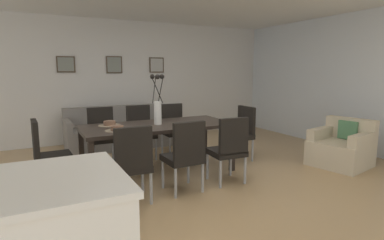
{
  "coord_description": "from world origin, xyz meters",
  "views": [
    {
      "loc": [
        -1.8,
        -3.67,
        1.53
      ],
      "look_at": [
        0.39,
        0.58,
        0.77
      ],
      "focal_mm": 29.36,
      "sensor_mm": 36.0,
      "label": 1
    }
  ],
  "objects_px": {
    "dining_chair_near_right": "(102,132)",
    "dining_chair_far_left": "(185,153)",
    "dining_chair_far_right": "(140,129)",
    "dining_chair_mid_right": "(174,127)",
    "framed_picture_right": "(157,65)",
    "dining_chair_mid_left": "(229,147)",
    "dining_chair_head_west": "(46,152)",
    "bowl_near_left": "(117,128)",
    "armchair": "(342,148)",
    "sofa": "(120,133)",
    "dining_chair_near_left": "(132,161)",
    "dining_chair_head_east": "(241,130)",
    "framed_picture_left": "(66,64)",
    "dining_table": "(158,129)",
    "framed_picture_center": "(114,65)",
    "centerpiece_vase": "(158,105)",
    "bowl_near_right": "(110,123)"
  },
  "relations": [
    {
      "from": "dining_chair_mid_right",
      "to": "framed_picture_left",
      "type": "height_order",
      "value": "framed_picture_left"
    },
    {
      "from": "framed_picture_left",
      "to": "dining_chair_near_right",
      "type": "bearing_deg",
      "value": -78.28
    },
    {
      "from": "dining_chair_far_right",
      "to": "framed_picture_center",
      "type": "height_order",
      "value": "framed_picture_center"
    },
    {
      "from": "framed_picture_left",
      "to": "framed_picture_center",
      "type": "distance_m",
      "value": 0.97
    },
    {
      "from": "dining_table",
      "to": "dining_chair_head_east",
      "type": "bearing_deg",
      "value": 0.33
    },
    {
      "from": "dining_chair_head_west",
      "to": "framed_picture_left",
      "type": "bearing_deg",
      "value": 77.93
    },
    {
      "from": "dining_chair_mid_right",
      "to": "dining_chair_head_west",
      "type": "distance_m",
      "value": 2.35
    },
    {
      "from": "dining_table",
      "to": "sofa",
      "type": "xyz_separation_m",
      "value": [
        -0.08,
        1.92,
        -0.4
      ]
    },
    {
      "from": "dining_chair_near_left",
      "to": "dining_chair_head_west",
      "type": "xyz_separation_m",
      "value": [
        -0.85,
        0.89,
        0.0
      ]
    },
    {
      "from": "dining_chair_near_left",
      "to": "dining_chair_mid_left",
      "type": "height_order",
      "value": "same"
    },
    {
      "from": "framed_picture_right",
      "to": "dining_table",
      "type": "bearing_deg",
      "value": -110.84
    },
    {
      "from": "dining_chair_near_right",
      "to": "bowl_near_left",
      "type": "distance_m",
      "value": 1.18
    },
    {
      "from": "dining_chair_mid_left",
      "to": "armchair",
      "type": "relative_size",
      "value": 0.97
    },
    {
      "from": "dining_chair_far_right",
      "to": "framed_picture_left",
      "type": "bearing_deg",
      "value": 121.34
    },
    {
      "from": "dining_chair_near_left",
      "to": "armchair",
      "type": "xyz_separation_m",
      "value": [
        3.45,
        -0.1,
        -0.23
      ]
    },
    {
      "from": "dining_chair_mid_right",
      "to": "dining_chair_head_east",
      "type": "distance_m",
      "value": 1.23
    },
    {
      "from": "framed_picture_left",
      "to": "framed_picture_right",
      "type": "height_order",
      "value": "framed_picture_right"
    },
    {
      "from": "dining_chair_mid_right",
      "to": "centerpiece_vase",
      "type": "distance_m",
      "value": 1.21
    },
    {
      "from": "dining_table",
      "to": "dining_chair_far_left",
      "type": "bearing_deg",
      "value": -89.03
    },
    {
      "from": "bowl_near_right",
      "to": "framed_picture_left",
      "type": "relative_size",
      "value": 0.48
    },
    {
      "from": "bowl_near_left",
      "to": "framed_picture_right",
      "type": "bearing_deg",
      "value": 59.52
    },
    {
      "from": "centerpiece_vase",
      "to": "framed_picture_left",
      "type": "distance_m",
      "value": 2.8
    },
    {
      "from": "dining_chair_near_right",
      "to": "dining_chair_far_left",
      "type": "relative_size",
      "value": 1.0
    },
    {
      "from": "bowl_near_right",
      "to": "armchair",
      "type": "height_order",
      "value": "bowl_near_right"
    },
    {
      "from": "framed_picture_right",
      "to": "dining_chair_mid_right",
      "type": "bearing_deg",
      "value": -100.87
    },
    {
      "from": "dining_chair_far_right",
      "to": "dining_chair_mid_left",
      "type": "bearing_deg",
      "value": -69.71
    },
    {
      "from": "dining_chair_head_east",
      "to": "framed_picture_left",
      "type": "height_order",
      "value": "framed_picture_left"
    },
    {
      "from": "dining_chair_near_right",
      "to": "bowl_near_left",
      "type": "bearing_deg",
      "value": -91.31
    },
    {
      "from": "dining_chair_near_left",
      "to": "bowl_near_right",
      "type": "distance_m",
      "value": 1.16
    },
    {
      "from": "dining_chair_far_left",
      "to": "bowl_near_left",
      "type": "relative_size",
      "value": 5.41
    },
    {
      "from": "dining_chair_head_east",
      "to": "armchair",
      "type": "bearing_deg",
      "value": -38.91
    },
    {
      "from": "dining_chair_near_left",
      "to": "dining_chair_far_right",
      "type": "relative_size",
      "value": 1.0
    },
    {
      "from": "dining_chair_head_west",
      "to": "bowl_near_left",
      "type": "xyz_separation_m",
      "value": [
        0.86,
        -0.2,
        0.27
      ]
    },
    {
      "from": "dining_chair_head_east",
      "to": "dining_chair_far_right",
      "type": "bearing_deg",
      "value": 148.63
    },
    {
      "from": "dining_chair_far_left",
      "to": "centerpiece_vase",
      "type": "xyz_separation_m",
      "value": [
        -0.01,
        0.89,
        0.51
      ]
    },
    {
      "from": "sofa",
      "to": "armchair",
      "type": "relative_size",
      "value": 2.21
    },
    {
      "from": "bowl_near_right",
      "to": "dining_chair_far_left",
      "type": "bearing_deg",
      "value": -58.6
    },
    {
      "from": "dining_chair_far_left",
      "to": "dining_chair_head_west",
      "type": "xyz_separation_m",
      "value": [
        -1.54,
        0.87,
        0.0
      ]
    },
    {
      "from": "dining_chair_far_right",
      "to": "dining_chair_mid_right",
      "type": "height_order",
      "value": "same"
    },
    {
      "from": "dining_chair_near_left",
      "to": "dining_chair_mid_right",
      "type": "distance_m",
      "value": 2.23
    },
    {
      "from": "dining_chair_near_left",
      "to": "dining_chair_head_west",
      "type": "relative_size",
      "value": 1.0
    },
    {
      "from": "dining_chair_head_east",
      "to": "framed_picture_right",
      "type": "relative_size",
      "value": 2.67
    },
    {
      "from": "dining_chair_far_right",
      "to": "dining_chair_mid_left",
      "type": "height_order",
      "value": "same"
    },
    {
      "from": "dining_chair_head_east",
      "to": "dining_chair_far_left",
      "type": "bearing_deg",
      "value": -149.21
    },
    {
      "from": "centerpiece_vase",
      "to": "dining_chair_far_left",
      "type": "bearing_deg",
      "value": -89.09
    },
    {
      "from": "dining_chair_mid_left",
      "to": "framed_picture_left",
      "type": "bearing_deg",
      "value": 115.83
    },
    {
      "from": "dining_table",
      "to": "dining_chair_head_west",
      "type": "xyz_separation_m",
      "value": [
        -1.52,
        -0.02,
        -0.16
      ]
    },
    {
      "from": "dining_chair_head_west",
      "to": "centerpiece_vase",
      "type": "bearing_deg",
      "value": 0.65
    },
    {
      "from": "bowl_near_right",
      "to": "framed_picture_right",
      "type": "distance_m",
      "value": 2.98
    },
    {
      "from": "framed_picture_right",
      "to": "dining_chair_mid_left",
      "type": "bearing_deg",
      "value": -94.8
    }
  ]
}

